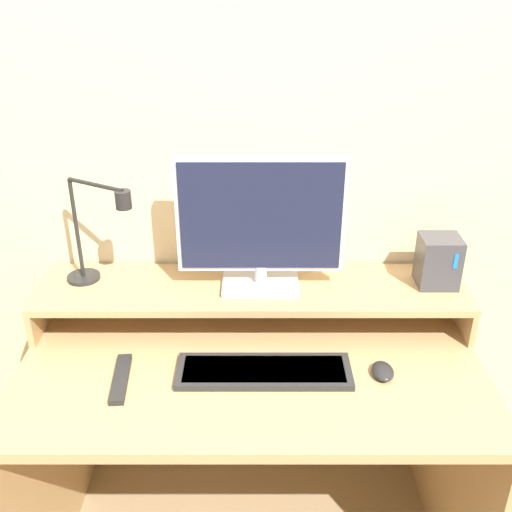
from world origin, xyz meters
The scene contains 9 objects.
wall_back centered at (0.00, 0.73, 1.25)m, with size 6.00×0.05×2.50m.
desk centered at (0.00, 0.35, 0.53)m, with size 1.27×0.69×0.75m.
monitor_shelf centered at (0.00, 0.55, 0.85)m, with size 1.27×0.29×0.12m.
monitor centered at (0.03, 0.55, 1.08)m, with size 0.48×0.13×0.40m.
desk_lamp centered at (-0.45, 0.56, 1.03)m, with size 0.24×0.16×0.33m.
router_dock centered at (0.55, 0.56, 0.95)m, with size 0.12×0.11×0.15m.
keyboard centered at (0.03, 0.29, 0.76)m, with size 0.47×0.14×0.02m.
mouse centered at (0.35, 0.28, 0.76)m, with size 0.06×0.09×0.03m.
remote_control centered at (-0.34, 0.26, 0.76)m, with size 0.05×0.20×0.02m.
Camera 1 is at (0.01, -1.00, 1.75)m, focal length 42.00 mm.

